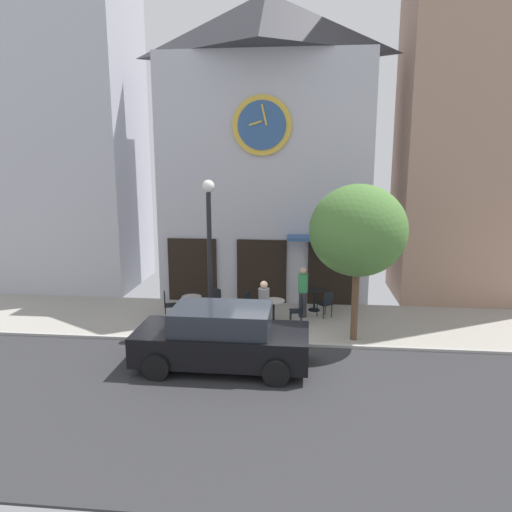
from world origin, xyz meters
The scene contains 18 objects.
ground_plane centered at (0.00, -1.27, -0.02)m, with size 29.41×10.80×0.13m.
clock_building centered at (-0.68, 5.57, 5.63)m, with size 7.62×4.35×10.88m.
neighbor_building_left centered at (-8.64, 6.13, 5.93)m, with size 5.36×4.05×11.87m.
neighbor_building_right centered at (6.95, 5.72, 7.91)m, with size 5.39×3.23×15.82m.
street_lamp centered at (-1.95, 0.98, 2.31)m, with size 0.36×0.36×4.54m.
street_tree centered at (2.30, 0.68, 3.18)m, with size 2.71×2.44×4.47m.
cafe_table_center_right centered at (-2.77, 1.96, 0.51)m, with size 0.64×0.64×0.76m.
cafe_table_center centered at (-0.10, 1.81, 0.54)m, with size 0.71×0.71×0.76m.
cafe_table_leftmost centered at (1.20, 3.27, 0.48)m, with size 0.60×0.60×0.74m.
cafe_chair_near_tree centered at (-3.56, 1.92, 0.53)m, with size 0.50×0.50×0.90m.
cafe_chair_under_awning centered at (-2.09, 2.44, 0.53)m, with size 0.56×0.56×0.90m.
cafe_chair_right_end centered at (-0.87, 2.18, 0.53)m, with size 0.50×0.50×0.90m.
cafe_chair_by_entrance centered at (-0.71, 1.28, 0.53)m, with size 0.56×0.56×0.90m.
cafe_chair_facing_street centered at (1.58, 2.56, 0.53)m, with size 0.56×0.56×0.90m.
cafe_chair_facing_wall centered at (0.69, 1.77, 0.53)m, with size 0.45×0.45×0.90m.
pedestrian_green centered at (0.81, 2.56, 0.86)m, with size 0.44×0.44×1.67m.
pedestrian_grey centered at (-0.31, 0.70, 0.86)m, with size 0.43×0.43×1.67m.
parked_car_black centered at (-1.17, -1.52, 0.76)m, with size 4.31×2.04×1.55m.
Camera 1 is at (0.82, -12.70, 5.17)m, focal length 33.73 mm.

